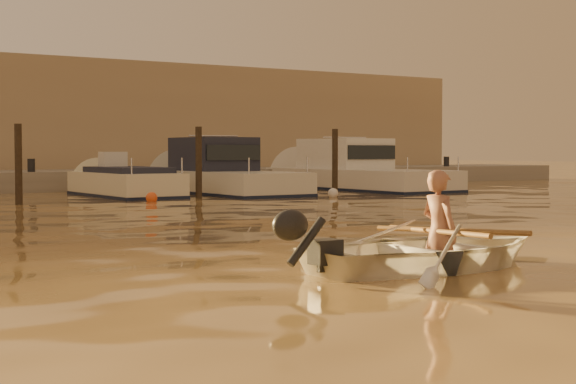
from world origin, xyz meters
TOP-DOWN VIEW (x-y plane):
  - ground_plane at (0.00, 0.00)m, footprint 160.00×160.00m
  - dinghy at (0.28, -0.67)m, footprint 3.18×2.29m
  - person at (0.38, -0.68)m, footprint 0.35×0.52m
  - outboard_motor at (-1.22, -0.65)m, footprint 0.91×0.41m
  - oar_port at (0.53, -0.68)m, footprint 0.47×2.07m
  - oar_starboard at (0.33, -0.67)m, footprint 0.45×2.08m
  - moored_boat_3 at (3.53, 16.00)m, footprint 1.85×5.43m
  - moored_boat_4 at (6.81, 16.00)m, footprint 2.45×7.48m
  - moored_boat_5 at (12.11, 16.00)m, footprint 2.63×8.68m
  - piling_2 at (-0.20, 13.80)m, footprint 0.18×0.18m
  - piling_3 at (4.80, 13.80)m, footprint 0.18×0.18m
  - piling_4 at (9.50, 13.80)m, footprint 0.18×0.18m
  - fender_d at (3.06, 13.13)m, footprint 0.30×0.30m
  - fender_e at (8.49, 12.51)m, footprint 0.30×0.30m

SIDE VIEW (x-z plane):
  - ground_plane at x=0.00m, z-range 0.00..0.00m
  - fender_d at x=3.06m, z-range -0.05..0.25m
  - fender_e at x=8.49m, z-range -0.05..0.25m
  - dinghy at x=0.28m, z-range -0.12..0.53m
  - moored_boat_3 at x=3.53m, z-range -0.25..0.70m
  - outboard_motor at x=-1.22m, z-range -0.07..0.63m
  - person at x=0.38m, z-range -0.30..1.12m
  - oar_port at x=0.53m, z-range 0.35..0.49m
  - oar_starboard at x=0.33m, z-range 0.35..0.49m
  - moored_boat_4 at x=6.81m, z-range -0.25..1.50m
  - moored_boat_5 at x=12.11m, z-range -0.25..1.50m
  - piling_2 at x=-0.20m, z-range -0.20..2.00m
  - piling_3 at x=4.80m, z-range -0.20..2.00m
  - piling_4 at x=9.50m, z-range -0.20..2.00m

